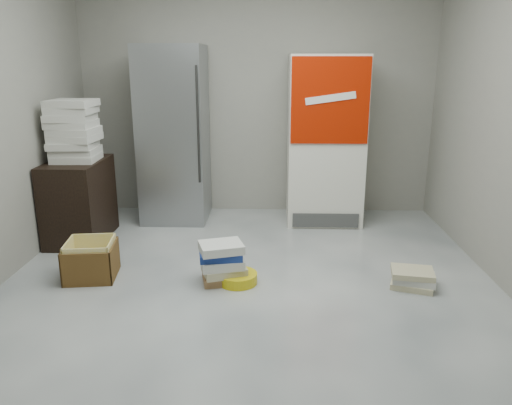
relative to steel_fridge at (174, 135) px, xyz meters
The scene contains 10 objects.
ground 2.50m from the steel_fridge, 67.10° to the right, with size 5.00×5.00×0.00m, color beige.
room_shell 2.46m from the steel_fridge, 67.10° to the right, with size 4.04×5.04×2.82m.
steel_fridge is the anchor object (origin of this frame).
coke_cooler 1.65m from the steel_fridge, ahead, with size 0.80×0.73×1.80m.
wood_shelf 1.23m from the steel_fridge, 138.69° to the right, with size 0.50×0.80×0.80m, color black.
supply_box_stack 1.11m from the steel_fridge, 138.16° to the right, with size 0.45×0.44×0.58m.
phonebook_stack_main 1.99m from the steel_fridge, 68.16° to the right, with size 0.42×0.37×0.34m.
phonebook_stack_side 2.94m from the steel_fridge, 38.36° to the right, with size 0.39×0.34×0.15m.
cardboard_box 1.88m from the steel_fridge, 104.14° to the right, with size 0.44×0.44×0.32m.
bucket_lid 2.10m from the steel_fridge, 64.83° to the right, with size 0.31×0.31×0.08m, color gold.
Camera 1 is at (0.18, -3.29, 1.74)m, focal length 35.00 mm.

